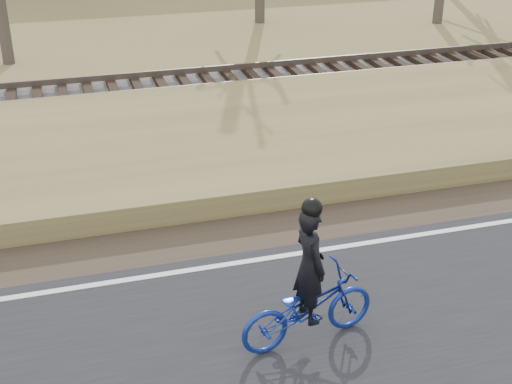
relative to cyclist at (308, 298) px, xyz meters
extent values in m
plane|color=olive|center=(-3.21, 1.88, -0.71)|extent=(120.00, 120.00, 0.00)
cube|color=silver|center=(-3.21, 2.08, -0.64)|extent=(120.00, 0.12, 0.01)
cube|color=#473A2B|center=(-3.21, 3.08, -0.69)|extent=(120.00, 1.60, 0.04)
cube|color=olive|center=(-3.21, 6.08, -0.49)|extent=(120.00, 5.00, 0.44)
cube|color=slate|center=(-3.21, 9.88, -0.48)|extent=(120.00, 3.00, 0.45)
cube|color=black|center=(-3.21, 9.88, -0.19)|extent=(120.00, 2.40, 0.14)
cube|color=brown|center=(-3.21, 9.16, -0.04)|extent=(120.00, 0.07, 0.15)
cube|color=brown|center=(-3.21, 10.60, -0.04)|extent=(120.00, 0.07, 0.15)
imported|color=navy|center=(0.00, 0.00, -0.15)|extent=(1.97, 0.95, 0.99)
imported|color=black|center=(0.00, 0.00, 0.49)|extent=(0.46, 0.62, 1.57)
sphere|color=black|center=(0.00, 0.00, 1.29)|extent=(0.26, 0.26, 0.26)
camera|label=1|loc=(-2.78, -7.09, 5.21)|focal=50.00mm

